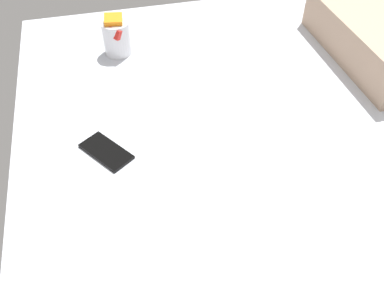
# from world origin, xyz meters

# --- Properties ---
(bed_mattress) EXTENTS (1.80, 1.40, 0.18)m
(bed_mattress) POSITION_xyz_m (0.00, 0.00, 0.09)
(bed_mattress) COLOR #B7BCC6
(bed_mattress) RESTS_ON ground
(snack_cup) EXTENTS (0.11, 0.09, 0.14)m
(snack_cup) POSITION_xyz_m (-0.60, -0.38, 0.24)
(snack_cup) COLOR silver
(snack_cup) RESTS_ON bed_mattress
(cell_phone) EXTENTS (0.15, 0.14, 0.01)m
(cell_phone) POSITION_xyz_m (-0.14, -0.46, 0.18)
(cell_phone) COLOR black
(cell_phone) RESTS_ON bed_mattress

